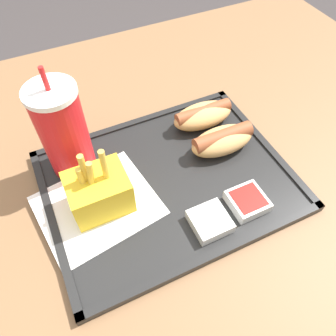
{
  "coord_description": "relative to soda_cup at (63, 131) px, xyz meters",
  "views": [
    {
      "loc": [
        -0.11,
        -0.25,
        1.17
      ],
      "look_at": [
        0.02,
        0.04,
        0.76
      ],
      "focal_mm": 35.0,
      "sensor_mm": 36.0,
      "label": 1
    }
  ],
  "objects": [
    {
      "name": "ground_plane",
      "position": [
        0.11,
        -0.13,
        -0.81
      ],
      "size": [
        8.0,
        8.0,
        0.0
      ],
      "primitive_type": "plane",
      "color": "#383333"
    },
    {
      "name": "dining_table",
      "position": [
        0.11,
        -0.13,
        -0.45
      ],
      "size": [
        1.3,
        1.03,
        0.72
      ],
      "color": "brown",
      "rests_on": "ground_plane"
    },
    {
      "name": "food_tray",
      "position": [
        0.13,
        -0.1,
        -0.08
      ],
      "size": [
        0.39,
        0.3,
        0.01
      ],
      "color": "black",
      "rests_on": "dining_table"
    },
    {
      "name": "paper_napkin",
      "position": [
        0.01,
        -0.1,
        -0.08
      ],
      "size": [
        0.19,
        0.17,
        0.0
      ],
      "color": "white",
      "rests_on": "food_tray"
    },
    {
      "name": "soda_cup",
      "position": [
        0.0,
        0.0,
        0.0
      ],
      "size": [
        0.07,
        0.07,
        0.19
      ],
      "color": "red",
      "rests_on": "food_tray"
    },
    {
      "name": "hot_dog_far",
      "position": [
        0.24,
        -0.01,
        -0.06
      ],
      "size": [
        0.12,
        0.06,
        0.04
      ],
      "color": "tan",
      "rests_on": "food_tray"
    },
    {
      "name": "hot_dog_near",
      "position": [
        0.24,
        -0.07,
        -0.06
      ],
      "size": [
        0.12,
        0.06,
        0.04
      ],
      "color": "tan",
      "rests_on": "food_tray"
    },
    {
      "name": "fries_carton",
      "position": [
        0.02,
        -0.1,
        -0.05
      ],
      "size": [
        0.09,
        0.07,
        0.12
      ],
      "color": "gold",
      "rests_on": "food_tray"
    },
    {
      "name": "sauce_cup_mayo",
      "position": [
        0.15,
        -0.2,
        -0.07
      ],
      "size": [
        0.05,
        0.05,
        0.02
      ],
      "color": "silver",
      "rests_on": "food_tray"
    },
    {
      "name": "sauce_cup_ketchup",
      "position": [
        0.22,
        -0.19,
        -0.07
      ],
      "size": [
        0.05,
        0.05,
        0.02
      ],
      "color": "silver",
      "rests_on": "food_tray"
    }
  ]
}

